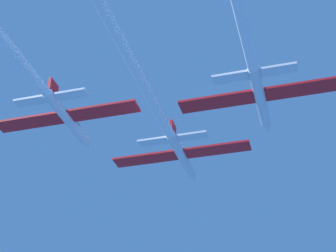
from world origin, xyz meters
The scene contains 1 object.
jet_lead centered at (-0.41, -16.32, -0.81)m, with size 21.09×59.51×3.49m.
Camera 1 is at (17.42, -72.73, -41.33)m, focal length 59.33 mm.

